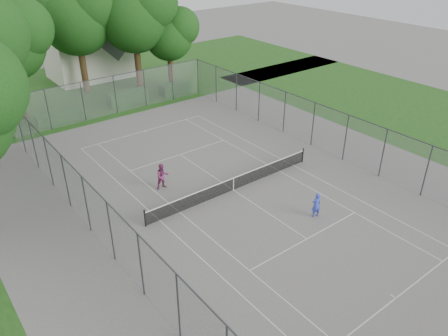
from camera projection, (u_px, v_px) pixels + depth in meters
ground at (233, 190)px, 28.20m from camera, size 120.00×120.00×0.00m
grass_far at (80, 88)px, 46.24m from camera, size 60.00×20.00×0.00m
grass_right at (420, 113)px, 39.97m from camera, size 16.00×40.00×0.00m
court_markings at (233, 190)px, 28.19m from camera, size 11.03×23.83×0.01m
tennis_net at (234, 183)px, 27.95m from camera, size 12.87×0.10×1.10m
perimeter_fence at (234, 166)px, 27.33m from camera, size 18.08×34.08×3.52m
tree_far_left at (7, 37)px, 35.70m from camera, size 7.13×6.51×10.25m
tree_far_midleft at (76, 13)px, 41.38m from camera, size 7.95×7.26×11.43m
tree_far_midright at (134, 12)px, 42.45m from camera, size 7.85×7.16×11.28m
tree_far_right at (169, 32)px, 44.39m from camera, size 5.64×5.15×8.11m
hedge_left at (59, 117)px, 37.88m from camera, size 3.79×1.14×0.95m
hedge_mid at (128, 98)px, 41.88m from camera, size 3.86×1.10×1.21m
hedge_right at (176, 88)px, 44.68m from camera, size 3.40×1.25×1.02m
house at (86, 40)px, 47.91m from camera, size 8.29×6.43×10.33m
girl_player at (316, 205)px, 25.27m from camera, size 0.66×0.53×1.58m
woman_player at (162, 176)px, 28.02m from camera, size 0.91×0.75×1.75m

